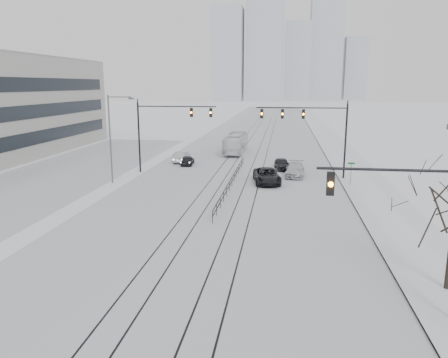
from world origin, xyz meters
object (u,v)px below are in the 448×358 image
sedan_sb_inner (188,160)px  sedan_nb_front (267,176)px  sedan_nb_right (295,170)px  box_truck (236,143)px  sedan_nb_far (282,164)px  traffic_mast_near (422,219)px  sedan_sb_outer (182,157)px

sedan_sb_inner → sedan_nb_front: sedan_nb_front is taller
sedan_nb_right → box_truck: (-8.40, 15.94, 0.73)m
sedan_nb_right → sedan_nb_far: sedan_nb_right is taller
sedan_sb_inner → box_truck: box_truck is taller
sedan_nb_far → box_truck: (-6.96, 12.25, 0.77)m
traffic_mast_near → sedan_sb_outer: bearing=117.1°
sedan_nb_front → sedan_nb_right: bearing=44.9°
sedan_nb_front → sedan_nb_far: (1.54, 7.69, -0.09)m
sedan_nb_right → box_truck: size_ratio=0.48×
traffic_mast_near → sedan_nb_front: (-7.39, 25.99, -3.80)m
traffic_mast_near → sedan_sb_inner: bearing=116.9°
sedan_nb_front → sedan_nb_far: bearing=70.2°
sedan_nb_far → box_truck: 14.11m
sedan_sb_outer → box_truck: (6.16, 8.93, 0.74)m
sedan_sb_inner → box_truck: 11.94m
sedan_sb_inner → sedan_nb_far: size_ratio=0.90×
sedan_sb_inner → sedan_nb_right: size_ratio=0.72×
sedan_nb_front → sedan_nb_right: 4.98m
sedan_sb_inner → sedan_nb_front: (10.39, -9.10, 0.16)m
sedan_sb_outer → sedan_nb_far: 13.53m
sedan_sb_inner → box_truck: size_ratio=0.35×
sedan_sb_outer → sedan_sb_inner: bearing=123.7°
sedan_nb_right → traffic_mast_near: bearing=-77.7°
sedan_nb_far → box_truck: size_ratio=0.38×
sedan_nb_front → sedan_nb_far: 7.84m
sedan_sb_inner → sedan_nb_front: size_ratio=0.65×
traffic_mast_near → sedan_nb_front: traffic_mast_near is taller
sedan_sb_inner → sedan_nb_right: 14.30m
sedan_nb_front → sedan_sb_outer: bearing=127.9°
sedan_nb_front → sedan_nb_far: sedan_nb_front is taller
sedan_nb_front → box_truck: 20.67m
sedan_nb_far → sedan_nb_front: bearing=-110.9°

